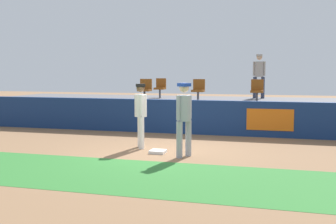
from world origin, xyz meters
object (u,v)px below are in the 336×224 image
object	(u,v)px
spectator_hooded	(259,73)
seat_front_center	(198,89)
first_base	(158,152)
seat_front_left	(145,88)
seat_back_left	(160,87)
seat_front_right	(257,89)
player_fielder_home	(141,111)
player_runner_visitor	(184,114)

from	to	relation	value
spectator_hooded	seat_front_center	bearing A→B (deg)	51.03
first_base	seat_front_left	world-z (taller)	seat_front_left
seat_back_left	seat_front_right	bearing A→B (deg)	-23.11
player_fielder_home	seat_front_center	world-z (taller)	seat_front_center
first_base	seat_back_left	distance (m)	7.24
player_fielder_home	seat_front_right	distance (m)	5.31
first_base	seat_front_center	xyz separation A→B (m)	(0.08, 5.01, 1.47)
seat_front_right	first_base	bearing A→B (deg)	-114.25
first_base	seat_front_left	bearing A→B (deg)	112.25
player_runner_visitor	spectator_hooded	world-z (taller)	spectator_hooded
spectator_hooded	player_fielder_home	bearing A→B (deg)	68.57
first_base	seat_front_right	distance (m)	5.69
seat_front_right	seat_back_left	bearing A→B (deg)	156.89
seat_front_center	player_runner_visitor	bearing A→B (deg)	-82.57
first_base	player_fielder_home	bearing A→B (deg)	138.25
player_fielder_home	seat_front_right	size ratio (longest dim) A/B	2.15
player_fielder_home	seat_back_left	bearing A→B (deg)	165.88
seat_front_right	seat_front_left	world-z (taller)	same
player_fielder_home	seat_front_left	world-z (taller)	seat_front_left
seat_back_left	spectator_hooded	size ratio (longest dim) A/B	0.45
player_runner_visitor	seat_front_left	bearing A→B (deg)	-122.56
seat_front_right	seat_front_center	size ratio (longest dim) A/B	1.00
first_base	seat_back_left	world-z (taller)	seat_back_left
first_base	player_runner_visitor	distance (m)	1.33
seat_front_left	player_runner_visitor	bearing A→B (deg)	-61.95
seat_front_right	seat_back_left	size ratio (longest dim) A/B	1.00
spectator_hooded	player_runner_visitor	bearing A→B (deg)	80.93
seat_front_left	seat_front_center	size ratio (longest dim) A/B	1.00
seat_front_center	seat_back_left	bearing A→B (deg)	138.62
seat_front_right	seat_front_left	xyz separation A→B (m)	(-4.31, 0.00, 0.00)
seat_front_center	spectator_hooded	world-z (taller)	spectator_hooded
seat_front_center	first_base	bearing A→B (deg)	-90.94
player_runner_visitor	seat_front_center	world-z (taller)	seat_front_center
first_base	spectator_hooded	xyz separation A→B (m)	(2.19, 7.50, 2.07)
player_runner_visitor	seat_front_left	distance (m)	6.02
first_base	seat_front_center	bearing A→B (deg)	89.06
seat_front_left	seat_front_center	xyz separation A→B (m)	(2.13, -0.00, -0.00)
seat_front_left	seat_back_left	size ratio (longest dim) A/B	1.00
player_fielder_home	player_runner_visitor	size ratio (longest dim) A/B	0.97
seat_front_left	first_base	bearing A→B (deg)	-67.75
seat_front_left	seat_back_left	xyz separation A→B (m)	(0.09, 1.80, -0.00)
seat_back_left	spectator_hooded	distance (m)	4.25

